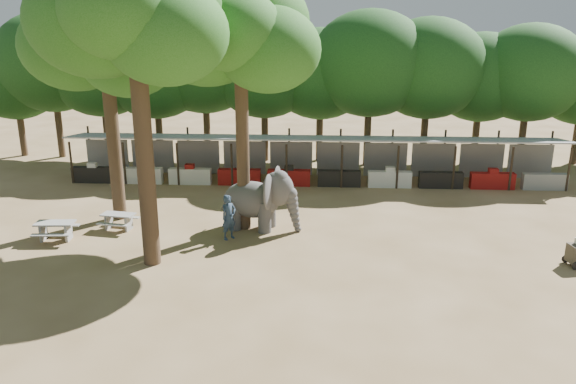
# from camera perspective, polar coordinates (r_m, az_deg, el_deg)

# --- Properties ---
(ground) EXTENTS (100.00, 100.00, 0.00)m
(ground) POSITION_cam_1_polar(r_m,az_deg,el_deg) (19.45, 2.13, -9.99)
(ground) COLOR brown
(ground) RESTS_ON ground
(vendor_stalls) EXTENTS (28.00, 2.99, 2.80)m
(vendor_stalls) POSITION_cam_1_polar(r_m,az_deg,el_deg) (32.11, 2.69, 3.13)
(vendor_stalls) COLOR gray
(vendor_stalls) RESTS_ON ground
(yard_tree_left) EXTENTS (7.10, 6.90, 11.02)m
(yard_tree_left) POSITION_cam_1_polar(r_m,az_deg,el_deg) (26.30, -18.33, 14.76)
(yard_tree_left) COLOR #332316
(yard_tree_left) RESTS_ON ground
(yard_tree_center) EXTENTS (7.10, 6.90, 12.04)m
(yard_tree_center) POSITION_cam_1_polar(r_m,az_deg,el_deg) (20.58, -15.62, 17.46)
(yard_tree_center) COLOR #332316
(yard_tree_center) RESTS_ON ground
(yard_tree_back) EXTENTS (7.10, 6.90, 11.36)m
(yard_tree_back) POSITION_cam_1_polar(r_m,az_deg,el_deg) (23.80, -5.18, 16.21)
(yard_tree_back) COLOR #332316
(yard_tree_back) RESTS_ON ground
(backdrop_trees) EXTENTS (46.46, 5.95, 8.33)m
(backdrop_trees) POSITION_cam_1_polar(r_m,az_deg,el_deg) (36.51, 2.88, 11.68)
(backdrop_trees) COLOR #332316
(backdrop_trees) RESTS_ON ground
(elephant) EXTENTS (3.64, 2.71, 2.71)m
(elephant) POSITION_cam_1_polar(r_m,az_deg,el_deg) (24.59, -2.77, -0.74)
(elephant) COLOR #423F3F
(elephant) RESTS_ON ground
(handler) EXTENTS (0.81, 0.82, 1.93)m
(handler) POSITION_cam_1_polar(r_m,az_deg,el_deg) (23.64, -6.04, -2.56)
(handler) COLOR #26384C
(handler) RESTS_ON ground
(picnic_table_near) EXTENTS (1.69, 1.54, 0.79)m
(picnic_table_near) POSITION_cam_1_polar(r_m,az_deg,el_deg) (25.46, -22.55, -3.43)
(picnic_table_near) COLOR gray
(picnic_table_near) RESTS_ON ground
(picnic_table_far) EXTENTS (1.62, 1.50, 0.72)m
(picnic_table_far) POSITION_cam_1_polar(r_m,az_deg,el_deg) (25.86, -16.85, -2.66)
(picnic_table_far) COLOR gray
(picnic_table_far) RESTS_ON ground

